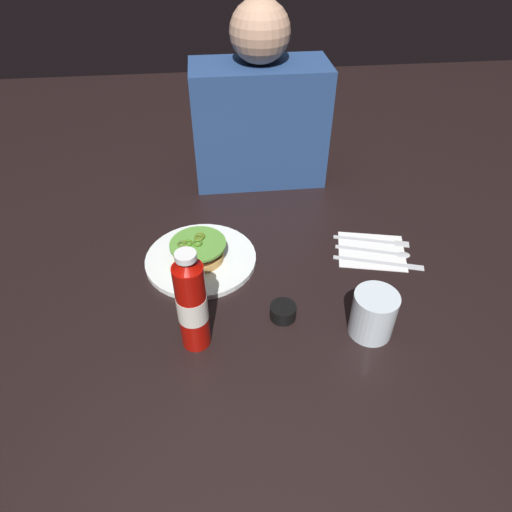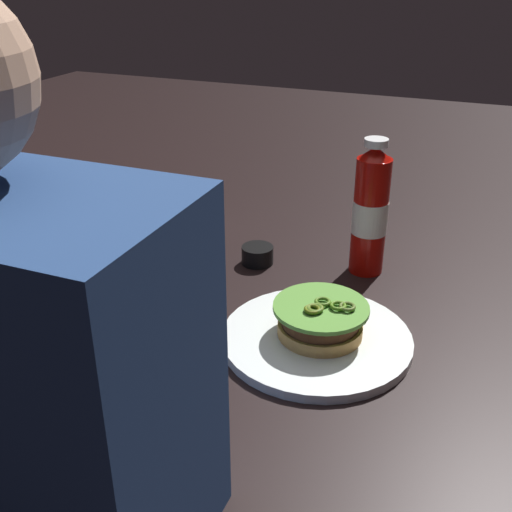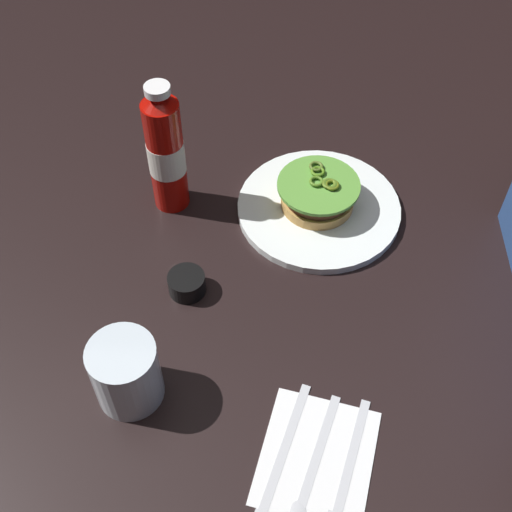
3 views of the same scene
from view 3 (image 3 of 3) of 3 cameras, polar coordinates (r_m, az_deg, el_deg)
name	(u,v)px [view 3 (image 3 of 3)]	position (r m, az deg, el deg)	size (l,w,h in m)	color
ground_plane	(212,279)	(1.02, -3.74, -1.98)	(3.00, 3.00, 0.00)	black
dinner_plate	(319,208)	(1.10, 5.32, 4.04)	(0.26, 0.26, 0.01)	white
burger_sandwich	(318,194)	(1.08, 5.26, 5.28)	(0.13, 0.13, 0.05)	tan
ketchup_bottle	(166,152)	(1.05, -7.64, 8.71)	(0.06, 0.06, 0.23)	#A70C06
water_glass	(126,373)	(0.88, -10.94, -9.67)	(0.09, 0.09, 0.10)	silver
condiment_cup	(187,283)	(0.99, -5.88, -2.33)	(0.06, 0.06, 0.03)	black
napkin	(317,457)	(0.88, 5.16, -16.58)	(0.16, 0.14, 0.00)	white
butter_knife	(278,467)	(0.87, 1.86, -17.42)	(0.21, 0.08, 0.00)	silver
spoon_utensil	(310,477)	(0.86, 4.59, -18.16)	(0.18, 0.07, 0.00)	silver
fork_utensil	(346,479)	(0.87, 7.62, -18.19)	(0.19, 0.07, 0.00)	silver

